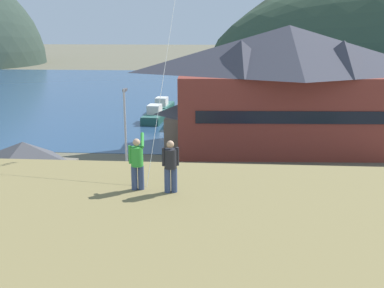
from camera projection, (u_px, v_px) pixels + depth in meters
The scene contains 17 objects.
ground_plane at pixel (193, 249), 23.82m from camera, with size 600.00×600.00×0.00m, color #66604C.
parking_lot_pad at pixel (199, 211), 28.63m from camera, with size 40.00×20.00×0.10m, color gray.
bay_water at pixel (216, 92), 81.70m from camera, with size 360.00×84.00×0.03m, color navy.
harbor_lodge at pixel (287, 84), 42.18m from camera, with size 22.11×11.95×11.74m.
storage_shed_near_lot at pixel (26, 179), 27.16m from camera, with size 6.04×5.38×4.87m.
storage_shed_waterside at pixel (195, 122), 43.30m from camera, with size 5.92×5.44×4.97m.
wharf_dock at pixel (184, 116), 57.91m from camera, with size 3.20×15.78×0.70m.
moored_boat_wharfside at pixel (162, 107), 62.24m from camera, with size 2.67×6.90×2.16m.
moored_boat_outer_mooring at pixel (210, 118), 54.84m from camera, with size 2.71×7.59×2.16m.
moored_boat_inner_slip at pixel (155, 115), 56.33m from camera, with size 2.73×7.12×2.16m.
parked_car_mid_row_center at pixel (259, 226), 24.09m from camera, with size 4.36×2.38×1.82m.
parked_car_back_row_left at pixel (268, 185), 30.33m from camera, with size 4.36×2.38×1.82m.
parked_car_front_row_red at pixel (130, 188), 29.75m from camera, with size 4.32×2.30×1.82m.
parked_car_mid_row_far at pixel (200, 183), 30.84m from camera, with size 4.32×2.30×1.82m.
parking_light_pole at pixel (125, 129), 33.37m from camera, with size 0.24×0.78×7.02m.
person_kite_flyer at pixel (137, 162), 14.55m from camera, with size 0.52×0.69×1.86m.
person_companion at pixel (171, 165), 14.30m from camera, with size 0.54×0.40×1.74m.
Camera 1 is at (1.52, -21.56, 11.48)m, focal length 41.51 mm.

